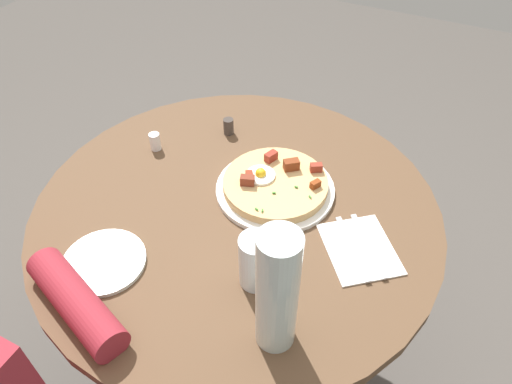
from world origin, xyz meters
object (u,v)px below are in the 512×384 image
water_bottle (277,293)px  salt_shaker (155,141)px  bread_plate (104,262)px  fork (368,245)px  dining_table (238,252)px  breakfast_pizza (275,183)px  knife (352,248)px  pepper_shaker (229,126)px  pizza_plate (275,189)px  water_glass (256,261)px

water_bottle → salt_shaker: water_bottle is taller
bread_plate → fork: (0.48, 0.28, 0.00)m
dining_table → breakfast_pizza: size_ratio=3.79×
salt_shaker → knife: bearing=-10.1°
water_bottle → salt_shaker: (-0.51, 0.36, -0.11)m
pepper_shaker → water_bottle: bearing=-53.7°
pizza_plate → fork: bearing=-15.7°
bread_plate → knife: size_ratio=0.96×
dining_table → salt_shaker: bearing=162.1°
dining_table → pepper_shaker: size_ratio=20.96×
water_glass → breakfast_pizza: bearing=106.3°
dining_table → bread_plate: bearing=-121.9°
dining_table → pepper_shaker: bearing=122.1°
breakfast_pizza → knife: bearing=-22.8°
knife → pepper_shaker: bearing=21.6°
fork → knife: size_ratio=1.00×
bread_plate → water_glass: bearing=18.7°
knife → bread_plate: bearing=81.3°
breakfast_pizza → water_glass: (0.07, -0.25, 0.04)m
dining_table → fork: fork is taller
fork → water_glass: (-0.18, -0.18, 0.05)m
bread_plate → salt_shaker: (-0.12, 0.36, 0.02)m
fork → pizza_plate: bearing=35.6°
dining_table → pepper_shaker: (-0.15, 0.24, 0.20)m
salt_shaker → fork: bearing=-7.5°
water_glass → salt_shaker: water_glass is taller
water_glass → salt_shaker: bearing=148.3°
water_glass → pepper_shaker: water_glass is taller
pizza_plate → fork: pizza_plate is taller
water_glass → bread_plate: bearing=-161.3°
pizza_plate → knife: 0.24m
dining_table → salt_shaker: salt_shaker is taller
fork → water_glass: bearing=96.9°
dining_table → water_glass: (0.13, -0.17, 0.23)m
breakfast_pizza → knife: (0.22, -0.09, -0.02)m
dining_table → fork: size_ratio=5.27×
dining_table → fork: bearing=2.6°
bread_plate → pepper_shaker: pepper_shaker is taller
water_bottle → knife: bearing=75.8°
water_bottle → pizza_plate: bearing=114.4°
pizza_plate → fork: (0.25, -0.07, 0.00)m
salt_shaker → pepper_shaker: (0.14, 0.15, -0.00)m
pizza_plate → bread_plate: size_ratio=1.64×
pizza_plate → pepper_shaker: 0.26m
bread_plate → water_glass: (0.30, 0.10, 0.06)m
bread_plate → knife: bearing=30.1°
dining_table → knife: size_ratio=5.27×
salt_shaker → pepper_shaker: bearing=46.0°
dining_table → salt_shaker: 0.36m
dining_table → pepper_shaker: 0.34m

